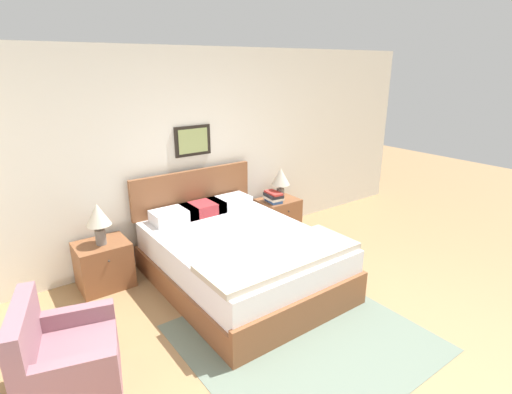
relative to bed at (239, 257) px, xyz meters
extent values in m
plane|color=#99754C|center=(0.15, -1.75, -0.33)|extent=(16.00, 16.00, 0.00)
cube|color=silver|center=(0.15, 1.16, 0.97)|extent=(7.73, 0.06, 2.60)
cube|color=black|center=(0.07, 1.12, 1.15)|extent=(0.49, 0.02, 0.38)
cube|color=#8E9E5B|center=(0.07, 1.10, 1.15)|extent=(0.40, 0.00, 0.30)
cube|color=slate|center=(-0.08, -1.16, -0.32)|extent=(2.04, 1.93, 0.01)
cube|color=brown|center=(0.00, -0.03, -0.19)|extent=(1.66, 2.20, 0.28)
cube|color=brown|center=(0.00, -1.10, -0.01)|extent=(1.66, 0.06, 0.08)
cube|color=silver|center=(0.00, -0.03, 0.11)|extent=(1.59, 2.11, 0.32)
cube|color=brown|center=(0.00, 1.04, 0.53)|extent=(1.66, 0.06, 0.52)
cube|color=#B2A893|center=(0.00, -0.72, 0.30)|extent=(1.63, 0.61, 0.06)
cube|color=silver|center=(-0.40, 0.81, 0.34)|extent=(0.52, 0.32, 0.14)
cube|color=silver|center=(0.40, 0.81, 0.34)|extent=(0.52, 0.32, 0.14)
cube|color=#9E2D33|center=(0.00, 0.81, 0.34)|extent=(0.52, 0.32, 0.14)
cube|color=#8E606B|center=(-1.92, -0.63, -0.12)|extent=(0.83, 0.88, 0.42)
cube|color=#8E606B|center=(-2.18, -0.56, 0.30)|extent=(0.31, 0.74, 0.41)
cube|color=#8E606B|center=(-1.83, -0.32, 0.16)|extent=(0.66, 0.27, 0.14)
cube|color=#8E606B|center=(-2.01, -0.93, 0.16)|extent=(0.66, 0.27, 0.14)
cube|color=brown|center=(-1.26, 0.85, -0.06)|extent=(0.56, 0.46, 0.52)
sphere|color=#332D28|center=(-1.26, 0.61, 0.08)|extent=(0.02, 0.02, 0.02)
cube|color=brown|center=(1.26, 0.85, -0.06)|extent=(0.56, 0.46, 0.52)
sphere|color=#332D28|center=(1.26, 0.61, 0.08)|extent=(0.02, 0.02, 0.02)
cylinder|color=slate|center=(-1.26, 0.82, 0.28)|extent=(0.11, 0.11, 0.17)
cylinder|color=slate|center=(-1.26, 0.82, 0.39)|extent=(0.02, 0.02, 0.06)
cone|color=beige|center=(-1.26, 0.82, 0.54)|extent=(0.26, 0.26, 0.24)
cylinder|color=slate|center=(1.28, 0.82, 0.28)|extent=(0.11, 0.11, 0.17)
cylinder|color=slate|center=(1.28, 0.82, 0.39)|extent=(0.02, 0.02, 0.06)
cone|color=beige|center=(1.28, 0.82, 0.54)|extent=(0.26, 0.26, 0.24)
cube|color=#335693|center=(1.13, 0.80, 0.22)|extent=(0.19, 0.28, 0.04)
cube|color=silver|center=(1.13, 0.80, 0.26)|extent=(0.21, 0.28, 0.04)
cube|color=#232328|center=(1.13, 0.80, 0.30)|extent=(0.23, 0.29, 0.04)
cube|color=#B7332D|center=(1.13, 0.80, 0.33)|extent=(0.16, 0.29, 0.03)
camera|label=1|loc=(-2.25, -3.37, 2.07)|focal=28.00mm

